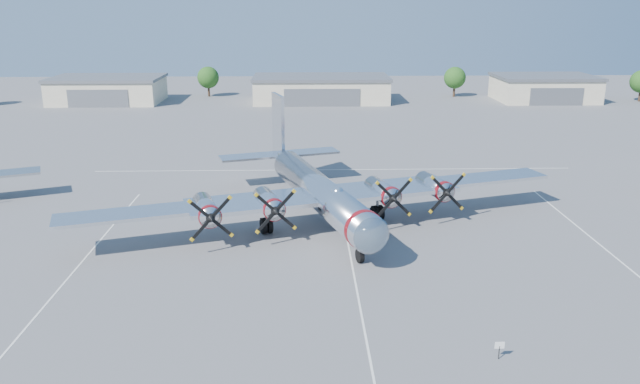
{
  "coord_description": "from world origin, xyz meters",
  "views": [
    {
      "loc": [
        -3.86,
        -51.13,
        20.26
      ],
      "look_at": [
        -2.32,
        4.88,
        3.2
      ],
      "focal_mm": 35.0,
      "sensor_mm": 36.0,
      "label": 1
    }
  ],
  "objects_px": {
    "hangar_center": "(321,89)",
    "info_placard": "(500,347)",
    "main_bomber_b29": "(317,220)",
    "tree_west": "(208,78)",
    "hangar_east": "(544,88)",
    "tree_east": "(455,78)",
    "hangar_west": "(108,89)"
  },
  "relations": [
    {
      "from": "tree_west",
      "to": "main_bomber_b29",
      "type": "relative_size",
      "value": 0.14
    },
    {
      "from": "tree_east",
      "to": "main_bomber_b29",
      "type": "height_order",
      "value": "tree_east"
    },
    {
      "from": "hangar_center",
      "to": "main_bomber_b29",
      "type": "distance_m",
      "value": 75.91
    },
    {
      "from": "hangar_center",
      "to": "hangar_east",
      "type": "bearing_deg",
      "value": 0.0
    },
    {
      "from": "hangar_west",
      "to": "hangar_center",
      "type": "relative_size",
      "value": 0.79
    },
    {
      "from": "hangar_east",
      "to": "tree_west",
      "type": "bearing_deg",
      "value": 173.72
    },
    {
      "from": "hangar_center",
      "to": "info_placard",
      "type": "relative_size",
      "value": 25.49
    },
    {
      "from": "hangar_east",
      "to": "main_bomber_b29",
      "type": "distance_m",
      "value": 91.2
    },
    {
      "from": "hangar_west",
      "to": "main_bomber_b29",
      "type": "relative_size",
      "value": 0.48
    },
    {
      "from": "tree_west",
      "to": "main_bomber_b29",
      "type": "xyz_separation_m",
      "value": [
        22.38,
        -83.85,
        -4.22
      ]
    },
    {
      "from": "hangar_west",
      "to": "hangar_center",
      "type": "xyz_separation_m",
      "value": [
        45.0,
        -0.0,
        -0.0
      ]
    },
    {
      "from": "hangar_east",
      "to": "info_placard",
      "type": "relative_size",
      "value": 18.36
    },
    {
      "from": "hangar_west",
      "to": "hangar_east",
      "type": "xyz_separation_m",
      "value": [
        93.0,
        0.0,
        0.0
      ]
    },
    {
      "from": "hangar_east",
      "to": "tree_east",
      "type": "distance_m",
      "value": 19.04
    },
    {
      "from": "tree_west",
      "to": "tree_east",
      "type": "distance_m",
      "value": 55.04
    },
    {
      "from": "main_bomber_b29",
      "to": "hangar_east",
      "type": "bearing_deg",
      "value": 38.94
    },
    {
      "from": "main_bomber_b29",
      "to": "info_placard",
      "type": "distance_m",
      "value": 27.1
    },
    {
      "from": "tree_east",
      "to": "hangar_east",
      "type": "bearing_deg",
      "value": -18.54
    },
    {
      "from": "hangar_east",
      "to": "main_bomber_b29",
      "type": "relative_size",
      "value": 0.44
    },
    {
      "from": "hangar_east",
      "to": "tree_west",
      "type": "xyz_separation_m",
      "value": [
        -73.0,
        8.04,
        1.51
      ]
    },
    {
      "from": "hangar_center",
      "to": "info_placard",
      "type": "xyz_separation_m",
      "value": [
        7.64,
        -100.89,
        -1.92
      ]
    },
    {
      "from": "hangar_east",
      "to": "tree_west",
      "type": "distance_m",
      "value": 73.46
    },
    {
      "from": "tree_east",
      "to": "info_placard",
      "type": "height_order",
      "value": "tree_east"
    },
    {
      "from": "hangar_center",
      "to": "hangar_east",
      "type": "height_order",
      "value": "same"
    },
    {
      "from": "hangar_west",
      "to": "tree_west",
      "type": "height_order",
      "value": "tree_west"
    },
    {
      "from": "hangar_center",
      "to": "main_bomber_b29",
      "type": "xyz_separation_m",
      "value": [
        -2.62,
        -75.82,
        -2.71
      ]
    },
    {
      "from": "hangar_east",
      "to": "info_placard",
      "type": "distance_m",
      "value": 108.68
    },
    {
      "from": "tree_east",
      "to": "info_placard",
      "type": "xyz_separation_m",
      "value": [
        -22.36,
        -106.93,
        -3.43
      ]
    },
    {
      "from": "hangar_center",
      "to": "tree_west",
      "type": "relative_size",
      "value": 4.31
    },
    {
      "from": "hangar_center",
      "to": "tree_west",
      "type": "xyz_separation_m",
      "value": [
        -25.0,
        8.04,
        1.51
      ]
    },
    {
      "from": "hangar_center",
      "to": "tree_east",
      "type": "bearing_deg",
      "value": 11.38
    },
    {
      "from": "tree_east",
      "to": "info_placard",
      "type": "relative_size",
      "value": 5.92
    }
  ]
}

